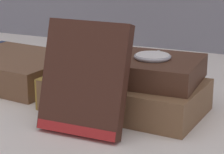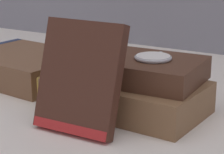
# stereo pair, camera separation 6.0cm
# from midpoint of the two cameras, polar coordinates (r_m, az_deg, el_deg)

# --- Properties ---
(ground_plane) EXTENTS (3.00, 3.00, 0.00)m
(ground_plane) POSITION_cam_midpoint_polar(r_m,az_deg,el_deg) (0.63, -2.92, -5.51)
(ground_plane) COLOR silver
(book_flat_bottom) EXTENTS (0.22, 0.14, 0.05)m
(book_flat_bottom) POSITION_cam_midpoint_polar(r_m,az_deg,el_deg) (0.67, -1.63, -2.10)
(book_flat_bottom) COLOR brown
(book_flat_bottom) RESTS_ON ground_plane
(book_flat_top) EXTENTS (0.20, 0.12, 0.03)m
(book_flat_top) POSITION_cam_midpoint_polar(r_m,az_deg,el_deg) (0.66, -0.90, 1.22)
(book_flat_top) COLOR #4C2D1E
(book_flat_top) RESTS_ON book_flat_bottom
(book_side_left) EXTENTS (0.22, 0.18, 0.05)m
(book_side_left) POSITION_cam_midpoint_polar(r_m,az_deg,el_deg) (0.82, -14.24, 1.04)
(book_side_left) COLOR brown
(book_side_left) RESTS_ON ground_plane
(book_leaning_front) EXTENTS (0.11, 0.06, 0.14)m
(book_leaning_front) POSITION_cam_midpoint_polar(r_m,az_deg,el_deg) (0.58, -6.39, -0.68)
(book_leaning_front) COLOR #422319
(book_leaning_front) RESTS_ON ground_plane
(pocket_watch) EXTENTS (0.05, 0.05, 0.01)m
(pocket_watch) POSITION_cam_midpoint_polar(r_m,az_deg,el_deg) (0.64, 2.32, 2.49)
(pocket_watch) COLOR white
(pocket_watch) RESTS_ON book_flat_top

